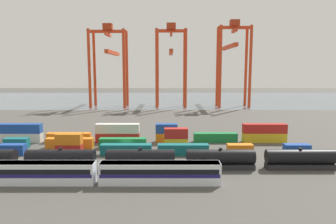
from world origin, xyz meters
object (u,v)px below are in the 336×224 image
gantry_crane_west (109,57)px  shipping_container_17 (166,138)px  freight_tank_row (140,159)px  passenger_train (97,172)px  gantry_crane_east (232,55)px  shipping_container_0 (12,150)px  shipping_container_9 (122,143)px  gantry_crane_central (171,57)px  shipping_container_10 (176,143)px  shipping_container_15 (117,138)px  shipping_container_3 (126,150)px

gantry_crane_west → shipping_container_17: bearing=-70.1°
freight_tank_row → gantry_crane_west: size_ratio=1.82×
passenger_train → gantry_crane_east: 130.20m
freight_tank_row → shipping_container_0: 33.25m
shipping_container_9 → gantry_crane_central: bearing=81.8°
shipping_container_9 → shipping_container_17: bearing=30.2°
shipping_container_9 → shipping_container_10: (13.80, 0.00, 0.00)m
passenger_train → freight_tank_row: bearing=50.0°
shipping_container_10 → shipping_container_17: 7.04m
passenger_train → shipping_container_15: passenger_train is taller
shipping_container_0 → shipping_container_9: (25.46, 6.58, 0.00)m
shipping_container_3 → gantry_crane_west: gantry_crane_west is taller
freight_tank_row → shipping_container_10: (7.73, 17.08, -0.78)m
shipping_container_0 → shipping_container_10: bearing=9.5°
freight_tank_row → shipping_container_3: 11.39m
shipping_container_15 → gantry_crane_central: bearing=79.6°
shipping_container_17 → gantry_crane_east: 97.03m
passenger_train → shipping_container_0: 30.94m
shipping_container_10 → gantry_crane_west: 101.78m
shipping_container_10 → shipping_container_17: same height
shipping_container_9 → shipping_container_10: bearing=0.0°
shipping_container_0 → shipping_container_15: 26.57m
shipping_container_15 → gantry_crane_west: bearing=101.5°
gantry_crane_west → gantry_crane_central: (33.23, -0.15, -0.04)m
shipping_container_17 → gantry_crane_west: bearing=109.9°
shipping_container_9 → shipping_container_15: size_ratio=1.00×
shipping_container_10 → shipping_container_15: same height
shipping_container_15 → gantry_crane_central: 90.93m
shipping_container_10 → gantry_crane_west: gantry_crane_west is taller
shipping_container_10 → gantry_crane_central: 95.90m
shipping_container_0 → shipping_container_10: same height
shipping_container_10 → shipping_container_0: bearing=-170.5°
shipping_container_9 → shipping_container_0: bearing=-165.5°
shipping_container_10 → gantry_crane_central: gantry_crane_central is taller
freight_tank_row → shipping_container_9: freight_tank_row is taller
shipping_container_3 → shipping_container_15: (-4.10, 13.17, 0.00)m
shipping_container_9 → gantry_crane_central: 96.82m
shipping_container_15 → passenger_train: bearing=-87.5°
shipping_container_10 → gantry_crane_west: bearing=110.0°
gantry_crane_central → shipping_container_10: bearing=-89.7°
shipping_container_0 → gantry_crane_east: gantry_crane_east is taller
freight_tank_row → shipping_container_15: (-8.46, 23.67, -0.78)m
gantry_crane_central → shipping_container_15: bearing=-100.4°
shipping_container_0 → gantry_crane_west: (5.59, 99.33, 24.98)m
passenger_train → shipping_container_10: (14.76, 25.45, -0.84)m
shipping_container_0 → shipping_container_3: 27.18m
gantry_crane_west → gantry_crane_east: bearing=0.2°
passenger_train → shipping_container_15: 32.08m
gantry_crane_west → gantry_crane_central: 33.23m
gantry_crane_west → shipping_container_3: bearing=-77.7°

